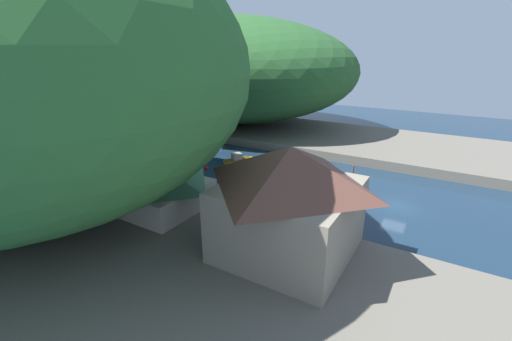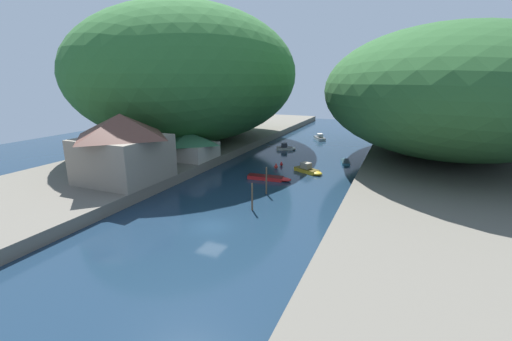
{
  "view_description": "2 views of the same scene",
  "coord_description": "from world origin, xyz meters",
  "px_view_note": "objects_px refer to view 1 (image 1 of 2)",
  "views": [
    {
      "loc": [
        -37.62,
        -4.27,
        16.73
      ],
      "look_at": [
        -0.72,
        17.79,
        1.11
      ],
      "focal_mm": 24.0,
      "sensor_mm": 36.0,
      "label": 1
    },
    {
      "loc": [
        16.61,
        -27.13,
        14.45
      ],
      "look_at": [
        -1.36,
        14.6,
        2.0
      ],
      "focal_mm": 24.0,
      "sensor_mm": 36.0,
      "label": 2
    }
  ],
  "objects_px": {
    "waterfront_building": "(289,199)",
    "boathouse_shed": "(164,187)",
    "boat_yellow_tender": "(260,176)",
    "boat_near_quay": "(240,159)",
    "boat_open_rowboat": "(210,146)",
    "channel_buoy_near": "(216,170)",
    "person_by_boathouse": "(192,196)",
    "boat_red_skiff": "(87,141)",
    "person_on_quay": "(178,190)",
    "boat_white_cruiser": "(126,159)",
    "channel_buoy_far": "(206,168)"
  },
  "relations": [
    {
      "from": "waterfront_building",
      "to": "boathouse_shed",
      "type": "relative_size",
      "value": 1.2
    },
    {
      "from": "boat_yellow_tender",
      "to": "boat_near_quay",
      "type": "distance_m",
      "value": 7.23
    },
    {
      "from": "boathouse_shed",
      "to": "boat_open_rowboat",
      "type": "height_order",
      "value": "boathouse_shed"
    },
    {
      "from": "waterfront_building",
      "to": "channel_buoy_near",
      "type": "bearing_deg",
      "value": 51.39
    },
    {
      "from": "boat_yellow_tender",
      "to": "person_by_boathouse",
      "type": "xyz_separation_m",
      "value": [
        -13.36,
        0.28,
        2.09
      ]
    },
    {
      "from": "boat_red_skiff",
      "to": "person_by_boathouse",
      "type": "distance_m",
      "value": 37.67
    },
    {
      "from": "waterfront_building",
      "to": "person_on_quay",
      "type": "xyz_separation_m",
      "value": [
        2.95,
        14.33,
        -3.49
      ]
    },
    {
      "from": "channel_buoy_near",
      "to": "boat_open_rowboat",
      "type": "bearing_deg",
      "value": 41.89
    },
    {
      "from": "channel_buoy_near",
      "to": "person_by_boathouse",
      "type": "distance_m",
      "value": 13.48
    },
    {
      "from": "boat_white_cruiser",
      "to": "boat_near_quay",
      "type": "relative_size",
      "value": 0.82
    },
    {
      "from": "boat_white_cruiser",
      "to": "channel_buoy_near",
      "type": "height_order",
      "value": "boat_white_cruiser"
    },
    {
      "from": "boat_red_skiff",
      "to": "channel_buoy_far",
      "type": "relative_size",
      "value": 6.81
    },
    {
      "from": "boat_red_skiff",
      "to": "person_on_quay",
      "type": "xyz_separation_m",
      "value": [
        -11.61,
        -33.32,
        1.91
      ]
    },
    {
      "from": "waterfront_building",
      "to": "boat_white_cruiser",
      "type": "xyz_separation_m",
      "value": [
        11.25,
        33.04,
        -5.45
      ]
    },
    {
      "from": "waterfront_building",
      "to": "boat_red_skiff",
      "type": "relative_size",
      "value": 1.92
    },
    {
      "from": "boat_near_quay",
      "to": "person_on_quay",
      "type": "distance_m",
      "value": 17.48
    },
    {
      "from": "boathouse_shed",
      "to": "person_by_boathouse",
      "type": "bearing_deg",
      "value": -43.6
    },
    {
      "from": "waterfront_building",
      "to": "channel_buoy_far",
      "type": "xyz_separation_m",
      "value": [
        14.66,
        20.05,
        -5.55
      ]
    },
    {
      "from": "waterfront_building",
      "to": "person_by_boathouse",
      "type": "distance_m",
      "value": 12.76
    },
    {
      "from": "waterfront_building",
      "to": "person_on_quay",
      "type": "bearing_deg",
      "value": 78.39
    },
    {
      "from": "channel_buoy_far",
      "to": "person_on_quay",
      "type": "xyz_separation_m",
      "value": [
        -11.71,
        -5.71,
        2.06
      ]
    },
    {
      "from": "boathouse_shed",
      "to": "channel_buoy_far",
      "type": "height_order",
      "value": "boathouse_shed"
    },
    {
      "from": "boat_red_skiff",
      "to": "boat_near_quay",
      "type": "bearing_deg",
      "value": -110.74
    },
    {
      "from": "person_on_quay",
      "to": "person_by_boathouse",
      "type": "relative_size",
      "value": 1.0
    },
    {
      "from": "boathouse_shed",
      "to": "channel_buoy_far",
      "type": "relative_size",
      "value": 10.9
    },
    {
      "from": "boat_open_rowboat",
      "to": "channel_buoy_near",
      "type": "bearing_deg",
      "value": -152.21
    },
    {
      "from": "boat_white_cruiser",
      "to": "boat_open_rowboat",
      "type": "distance_m",
      "value": 14.32
    },
    {
      "from": "boat_near_quay",
      "to": "boat_red_skiff",
      "type": "height_order",
      "value": "boat_near_quay"
    },
    {
      "from": "waterfront_building",
      "to": "person_on_quay",
      "type": "height_order",
      "value": "waterfront_building"
    },
    {
      "from": "boat_yellow_tender",
      "to": "person_on_quay",
      "type": "distance_m",
      "value": 13.38
    },
    {
      "from": "channel_buoy_far",
      "to": "person_by_boathouse",
      "type": "distance_m",
      "value": 14.69
    },
    {
      "from": "boat_yellow_tender",
      "to": "channel_buoy_far",
      "type": "bearing_deg",
      "value": -176.08
    },
    {
      "from": "channel_buoy_far",
      "to": "person_on_quay",
      "type": "distance_m",
      "value": 13.19
    },
    {
      "from": "boat_white_cruiser",
      "to": "boat_red_skiff",
      "type": "height_order",
      "value": "boat_red_skiff"
    },
    {
      "from": "person_by_boathouse",
      "to": "channel_buoy_near",
      "type": "bearing_deg",
      "value": -59.84
    },
    {
      "from": "boat_near_quay",
      "to": "boat_red_skiff",
      "type": "xyz_separation_m",
      "value": [
        -5.43,
        29.96,
        0.0
      ]
    },
    {
      "from": "boathouse_shed",
      "to": "channel_buoy_far",
      "type": "xyz_separation_m",
      "value": [
        14.09,
        6.17,
        -3.36
      ]
    },
    {
      "from": "boathouse_shed",
      "to": "person_by_boathouse",
      "type": "xyz_separation_m",
      "value": [
        1.97,
        -1.88,
        -1.31
      ]
    },
    {
      "from": "boat_near_quay",
      "to": "channel_buoy_near",
      "type": "height_order",
      "value": "boat_near_quay"
    },
    {
      "from": "boat_open_rowboat",
      "to": "boat_near_quay",
      "type": "xyz_separation_m",
      "value": [
        -4.12,
        -9.05,
        0.25
      ]
    },
    {
      "from": "boat_open_rowboat",
      "to": "person_by_boathouse",
      "type": "distance_m",
      "value": 26.21
    },
    {
      "from": "boathouse_shed",
      "to": "boat_yellow_tender",
      "type": "xyz_separation_m",
      "value": [
        15.33,
        -2.15,
        -3.39
      ]
    },
    {
      "from": "boat_white_cruiser",
      "to": "boat_yellow_tender",
      "type": "bearing_deg",
      "value": -13.15
    },
    {
      "from": "boat_open_rowboat",
      "to": "waterfront_building",
      "type": "bearing_deg",
      "value": -146.14
    },
    {
      "from": "waterfront_building",
      "to": "boat_yellow_tender",
      "type": "bearing_deg",
      "value": 36.41
    },
    {
      "from": "person_on_quay",
      "to": "person_by_boathouse",
      "type": "xyz_separation_m",
      "value": [
        -0.4,
        -2.33,
        0.0
      ]
    },
    {
      "from": "boat_near_quay",
      "to": "boat_white_cruiser",
      "type": "bearing_deg",
      "value": -122.24
    },
    {
      "from": "boat_red_skiff",
      "to": "channel_buoy_near",
      "type": "bearing_deg",
      "value": -121.29
    },
    {
      "from": "boat_white_cruiser",
      "to": "person_by_boathouse",
      "type": "xyz_separation_m",
      "value": [
        -8.71,
        -21.04,
        1.95
      ]
    },
    {
      "from": "channel_buoy_near",
      "to": "boat_near_quay",
      "type": "bearing_deg",
      "value": -3.7
    }
  ]
}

